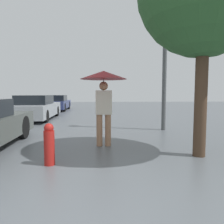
# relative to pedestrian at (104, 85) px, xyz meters

# --- Properties ---
(pedestrian) EXTENTS (1.17, 1.17, 1.90)m
(pedestrian) POSITION_rel_pedestrian_xyz_m (0.00, 0.00, 0.00)
(pedestrian) COLOR #9E7051
(pedestrian) RESTS_ON ground_plane
(parked_car_middle) EXTENTS (1.75, 4.44, 1.23)m
(parked_car_middle) POSITION_rel_pedestrian_xyz_m (-3.27, 5.93, -0.98)
(parked_car_middle) COLOR #9EA3A8
(parked_car_middle) RESTS_ON ground_plane
(parked_car_farthest) EXTENTS (1.65, 4.26, 1.17)m
(parked_car_farthest) POSITION_rel_pedestrian_xyz_m (-3.24, 11.72, -1.00)
(parked_car_farthest) COLOR navy
(parked_car_farthest) RESTS_ON ground_plane
(street_lamp) EXTENTS (0.39, 0.39, 5.13)m
(street_lamp) POSITION_rel_pedestrian_xyz_m (2.26, 2.24, 1.73)
(street_lamp) COLOR #515456
(street_lamp) RESTS_ON ground_plane
(fire_hydrant) EXTENTS (0.20, 0.20, 0.79)m
(fire_hydrant) POSITION_rel_pedestrian_xyz_m (-1.07, -1.41, -1.16)
(fire_hydrant) COLOR #B21E19
(fire_hydrant) RESTS_ON ground_plane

